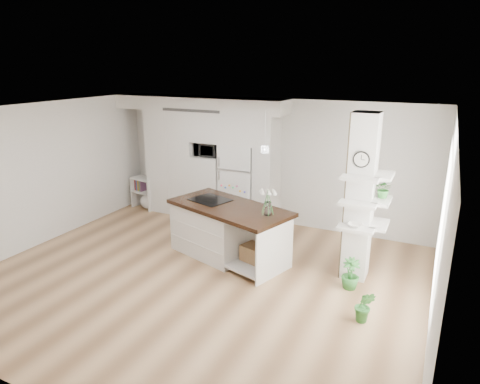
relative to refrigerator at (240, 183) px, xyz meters
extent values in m
cube|color=tan|center=(0.53, -2.68, -0.88)|extent=(7.00, 6.00, 0.01)
cube|color=white|center=(0.53, -2.68, 1.82)|extent=(7.00, 6.00, 0.04)
cube|color=silver|center=(0.53, 0.32, 0.47)|extent=(7.00, 0.04, 2.70)
cube|color=silver|center=(0.53, -5.68, 0.47)|extent=(7.00, 0.04, 2.70)
cube|color=silver|center=(-2.98, -2.68, 0.47)|extent=(0.04, 6.00, 2.70)
cube|color=silver|center=(4.03, -2.68, 0.47)|extent=(0.04, 6.00, 2.70)
cube|color=silver|center=(-1.68, -0.01, 0.32)|extent=(1.20, 0.65, 2.40)
cube|color=silver|center=(-0.75, -0.01, -0.17)|extent=(0.65, 0.65, 1.42)
cube|color=silver|center=(-0.75, -0.01, 1.20)|extent=(0.65, 0.65, 0.65)
cube|color=silver|center=(0.00, -0.01, 1.20)|extent=(0.85, 0.65, 0.65)
cube|color=silver|center=(0.62, -0.01, 0.32)|extent=(0.40, 0.65, 2.40)
cube|color=silver|center=(-0.97, -0.03, 1.67)|extent=(4.00, 0.70, 0.30)
cube|color=#262626|center=(-0.97, -0.37, 1.56)|extent=(1.40, 0.04, 0.06)
cube|color=white|center=(0.00, 0.00, 0.00)|extent=(0.78, 0.66, 1.75)
cube|color=#B2B2B7|center=(0.00, -0.34, 0.36)|extent=(0.78, 0.01, 0.03)
cube|color=silver|center=(2.82, -1.48, 0.47)|extent=(0.40, 0.40, 2.70)
cube|color=#9E8458|center=(2.61, -1.48, 0.47)|extent=(0.02, 0.40, 2.70)
cube|color=#9E8458|center=(2.82, -1.27, 0.47)|extent=(0.40, 0.02, 2.70)
cylinder|color=black|center=(2.82, -1.69, 1.14)|extent=(0.25, 0.03, 0.25)
cylinder|color=white|center=(2.82, -1.71, 1.14)|extent=(0.21, 0.01, 0.21)
plane|color=white|center=(4.00, -2.38, 0.62)|extent=(0.00, 2.40, 2.40)
cylinder|color=white|center=(2.23, -2.53, 1.24)|extent=(0.12, 0.12, 0.10)
cube|color=silver|center=(0.29, -1.67, -0.41)|extent=(1.66, 1.33, 0.93)
cube|color=silver|center=(1.29, -1.99, -0.75)|extent=(1.02, 1.13, 0.04)
cube|color=silver|center=(1.64, -2.10, -0.41)|extent=(0.31, 0.91, 0.93)
cube|color=black|center=(0.66, -1.79, 0.09)|extent=(2.43, 1.67, 0.07)
cube|color=black|center=(0.18, -1.64, 0.13)|extent=(0.80, 0.73, 0.01)
cube|color=#9A714A|center=(1.24, -1.97, -0.59)|extent=(0.52, 0.45, 0.28)
cylinder|color=white|center=(1.43, -1.92, 0.23)|extent=(0.12, 0.12, 0.22)
cube|color=silver|center=(-2.77, -0.13, -0.50)|extent=(0.10, 0.37, 0.75)
cube|color=silver|center=(-2.18, -0.24, -0.50)|extent=(0.10, 0.37, 0.75)
cube|color=silver|center=(-2.48, -0.18, -0.14)|extent=(0.69, 0.48, 0.03)
cube|color=silver|center=(-2.48, -0.18, -0.47)|extent=(0.66, 0.47, 0.03)
sphere|color=white|center=(-2.39, -0.20, -0.69)|extent=(0.37, 0.37, 0.37)
imported|color=#317A30|center=(3.21, -2.78, -0.63)|extent=(0.27, 0.22, 0.48)
imported|color=#317A30|center=(2.85, -1.94, -0.63)|extent=(0.37, 0.37, 0.50)
imported|color=#2D2D2D|center=(-0.75, -0.06, 0.69)|extent=(0.54, 0.37, 0.30)
imported|color=#317A30|center=(3.15, -1.38, 0.65)|extent=(0.27, 0.23, 0.30)
imported|color=white|center=(2.82, -1.78, 0.13)|extent=(0.22, 0.22, 0.05)
camera|label=1|loc=(3.91, -8.10, 2.53)|focal=32.00mm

